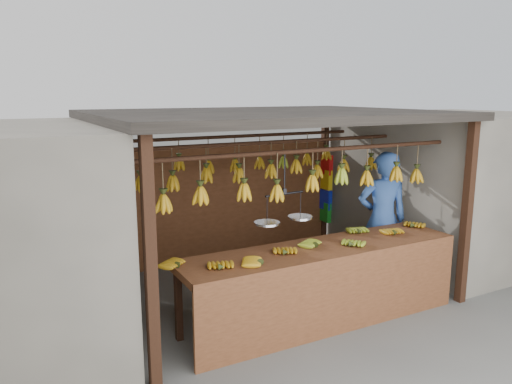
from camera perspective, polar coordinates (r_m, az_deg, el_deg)
ground at (r=6.90m, az=1.20°, el=-11.09°), size 80.00×80.00×0.00m
stall at (r=6.70m, az=-0.12°, el=5.68°), size 4.30×3.30×2.40m
neighbor_right at (r=8.85m, az=22.00°, el=0.87°), size 3.00×3.00×2.30m
counter at (r=5.72m, az=8.10°, el=-8.41°), size 3.51×0.78×0.96m
hanging_bananas at (r=6.47m, az=1.27°, el=2.21°), size 3.57×2.24×0.40m
balance_scale at (r=5.51m, az=3.23°, el=-2.82°), size 0.73×0.32×0.77m
vendor at (r=7.00m, az=14.22°, el=-3.07°), size 0.80×0.68×1.86m
bag_bundles at (r=8.72m, az=8.01°, el=0.35°), size 0.08×0.26×1.17m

